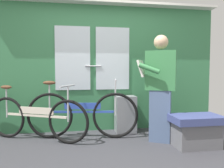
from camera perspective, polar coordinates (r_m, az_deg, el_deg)
ground_plane at (r=2.95m, az=1.11°, el=-18.26°), size 5.11×4.05×0.04m
train_door_wall at (r=3.94m, az=-2.21°, el=5.07°), size 4.11×0.28×2.26m
bicycle_near_door at (r=3.52m, az=-7.78°, el=-7.78°), size 1.75×0.45×0.94m
bicycle_leaning_behind at (r=3.58m, az=-19.25°, el=-8.29°), size 1.59×0.83×0.86m
passenger_reading_newspaper at (r=3.36m, az=12.32°, el=-0.51°), size 0.62×0.55×1.60m
trash_bin_by_wall at (r=3.87m, az=3.49°, el=-7.79°), size 0.35×0.28×0.63m
bench_seat_corner at (r=3.35m, az=21.02°, el=-11.14°), size 0.70×0.44×0.45m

